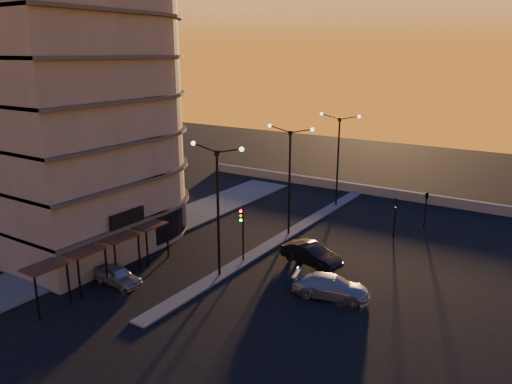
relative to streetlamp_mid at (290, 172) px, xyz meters
The scene contains 14 objects.
ground 11.46m from the streetlamp_mid, 90.00° to the right, with size 120.00×120.00×0.00m, color black.
sidewalk_west 13.30m from the streetlamp_mid, 150.26° to the right, with size 5.00×40.00×0.12m, color #454543.
median 5.53m from the streetlamp_mid, 90.00° to the left, with size 1.20×36.00×0.12m, color #454543.
parapet 16.91m from the streetlamp_mid, 82.87° to the left, with size 44.00×0.50×1.00m, color slate.
building 18.31m from the streetlamp_mid, 144.54° to the right, with size 14.35×17.08×25.00m.
streetlamp_near 10.00m from the streetlamp_mid, 90.00° to the right, with size 4.32×0.32×9.51m.
streetlamp_mid is the anchor object (origin of this frame).
streetlamp_far 10.00m from the streetlamp_mid, 90.00° to the left, with size 4.32×0.32×9.51m.
traffic_light_main 7.62m from the streetlamp_mid, 90.00° to the right, with size 0.28×0.44×4.25m.
signal_east_a 9.67m from the streetlamp_mid, 26.57° to the left, with size 0.13×0.16×3.60m.
signal_east_b 12.67m from the streetlamp_mid, 40.10° to the left, with size 0.42×1.99×3.60m.
car_hatchback 16.41m from the streetlamp_mid, 108.97° to the right, with size 1.53×3.80×1.29m, color #969A9D.
car_sedan 8.03m from the streetlamp_mid, 45.45° to the right, with size 1.66×4.77×1.57m, color black.
car_wagon 12.69m from the streetlamp_mid, 47.04° to the right, with size 2.04×5.02×1.46m, color gray.
Camera 1 is at (19.83, -25.85, 15.35)m, focal length 35.00 mm.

